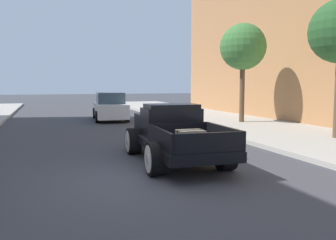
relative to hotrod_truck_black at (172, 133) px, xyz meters
name	(u,v)px	position (x,y,z in m)	size (l,w,h in m)	color
ground_plane	(151,177)	(-1.10, -1.62, -0.75)	(140.00, 140.00, 0.00)	#3D3D42
hotrod_truck_black	(172,133)	(0.00, 0.00, 0.00)	(2.32, 5.00, 1.58)	black
car_background_white	(110,107)	(0.23, 11.58, 0.01)	(2.10, 4.41, 1.65)	silver
street_tree_second	(243,47)	(6.41, 7.04, 3.28)	(2.40, 2.40, 5.12)	brown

